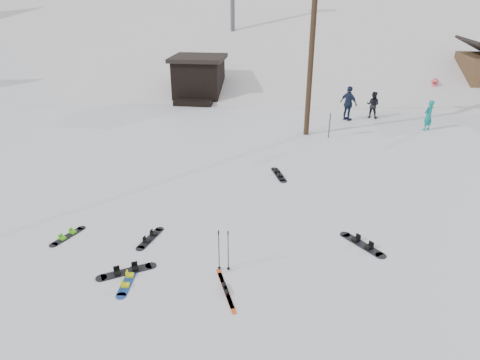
# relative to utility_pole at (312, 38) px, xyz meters

# --- Properties ---
(ground) EXTENTS (200.00, 200.00, 0.00)m
(ground) POSITION_rel_utility_pole_xyz_m (-2.00, -14.00, -4.68)
(ground) COLOR white
(ground) RESTS_ON ground
(ski_slope) EXTENTS (60.00, 85.24, 65.97)m
(ski_slope) POSITION_rel_utility_pole_xyz_m (-2.00, 41.00, -16.68)
(ski_slope) COLOR white
(ski_slope) RESTS_ON ground
(ridge_left) EXTENTS (47.54, 95.03, 58.38)m
(ridge_left) POSITION_rel_utility_pole_xyz_m (-38.00, 34.00, -15.68)
(ridge_left) COLOR white
(ridge_left) RESTS_ON ground
(treeline_crest) EXTENTS (50.00, 6.00, 10.00)m
(treeline_crest) POSITION_rel_utility_pole_xyz_m (-2.00, 72.00, -4.68)
(treeline_crest) COLOR black
(treeline_crest) RESTS_ON ski_slope
(utility_pole) EXTENTS (2.00, 0.26, 9.00)m
(utility_pole) POSITION_rel_utility_pole_xyz_m (0.00, 0.00, 0.00)
(utility_pole) COLOR #3A2819
(utility_pole) RESTS_ON ground
(trail_sign) EXTENTS (0.50, 0.09, 1.85)m
(trail_sign) POSITION_rel_utility_pole_xyz_m (1.10, -0.42, -3.41)
(trail_sign) COLOR #595B60
(trail_sign) RESTS_ON ground
(lift_hut) EXTENTS (3.40, 4.10, 2.75)m
(lift_hut) POSITION_rel_utility_pole_xyz_m (-7.00, 6.94, -3.32)
(lift_hut) COLOR black
(lift_hut) RESTS_ON ground
(hero_snowboard) EXTENTS (0.33, 1.36, 0.10)m
(hero_snowboard) POSITION_rel_utility_pole_xyz_m (-4.65, -12.62, -4.66)
(hero_snowboard) COLOR #173E95
(hero_snowboard) RESTS_ON ground
(hero_skis) EXTENTS (0.76, 1.64, 0.09)m
(hero_skis) POSITION_rel_utility_pole_xyz_m (-2.14, -12.65, -4.65)
(hero_skis) COLOR #DE4716
(hero_skis) RESTS_ON ground
(ski_poles) EXTENTS (0.33, 0.09, 1.19)m
(ski_poles) POSITION_rel_utility_pole_xyz_m (-2.32, -11.82, -4.07)
(ski_poles) COLOR black
(ski_poles) RESTS_ON ground
(board_scatter_a) EXTENTS (1.39, 0.97, 0.11)m
(board_scatter_a) POSITION_rel_utility_pole_xyz_m (-4.83, -12.24, -4.65)
(board_scatter_a) COLOR black
(board_scatter_a) RESTS_ON ground
(board_scatter_b) EXTENTS (0.50, 1.36, 0.10)m
(board_scatter_b) POSITION_rel_utility_pole_xyz_m (-4.73, -10.58, -4.66)
(board_scatter_b) COLOR black
(board_scatter_b) RESTS_ON ground
(board_scatter_c) EXTENTS (0.61, 1.25, 0.09)m
(board_scatter_c) POSITION_rel_utility_pole_xyz_m (-7.21, -10.77, -4.66)
(board_scatter_c) COLOR black
(board_scatter_c) RESTS_ON ground
(board_scatter_d) EXTENTS (1.18, 1.31, 0.11)m
(board_scatter_d) POSITION_rel_utility_pole_xyz_m (1.46, -10.15, -4.65)
(board_scatter_d) COLOR black
(board_scatter_d) RESTS_ON ground
(board_scatter_f) EXTENTS (0.69, 1.47, 0.11)m
(board_scatter_f) POSITION_rel_utility_pole_xyz_m (-1.15, -5.39, -4.65)
(board_scatter_f) COLOR black
(board_scatter_f) RESTS_ON ground
(skier_teal) EXTENTS (0.68, 0.65, 1.56)m
(skier_teal) POSITION_rel_utility_pole_xyz_m (6.23, 1.50, -3.90)
(skier_teal) COLOR #0D8980
(skier_teal) RESTS_ON ground
(skier_dark) EXTENTS (0.89, 0.80, 1.50)m
(skier_dark) POSITION_rel_utility_pole_xyz_m (3.76, 3.53, -3.93)
(skier_dark) COLOR black
(skier_dark) RESTS_ON ground
(skier_pink) EXTENTS (0.98, 0.62, 1.45)m
(skier_pink) POSITION_rel_utility_pole_xyz_m (8.32, 8.18, -3.95)
(skier_pink) COLOR #F15560
(skier_pink) RESTS_ON ground
(skier_navy) EXTENTS (1.11, 1.12, 1.90)m
(skier_navy) POSITION_rel_utility_pole_xyz_m (2.31, 2.81, -3.73)
(skier_navy) COLOR #17233B
(skier_navy) RESTS_ON ground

